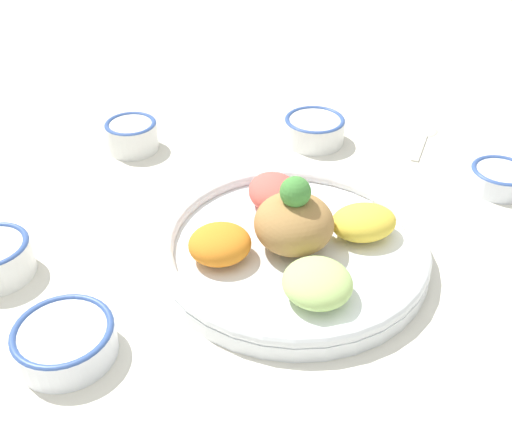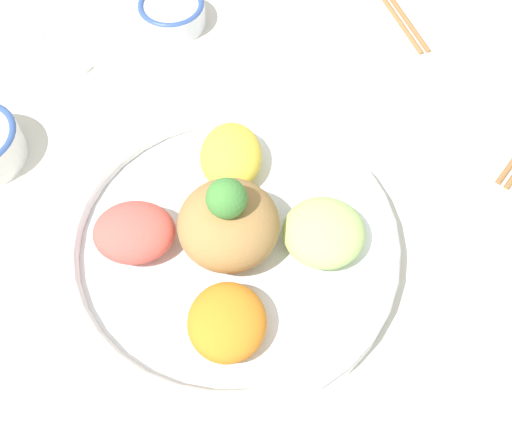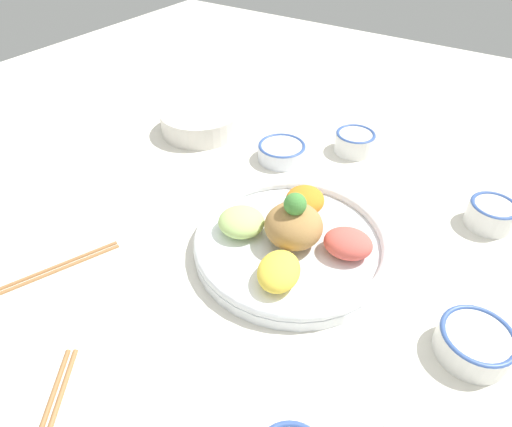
% 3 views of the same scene
% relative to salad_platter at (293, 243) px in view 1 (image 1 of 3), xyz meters
% --- Properties ---
extents(ground_plane, '(2.40, 2.40, 0.00)m').
position_rel_salad_platter_xyz_m(ground_plane, '(-0.01, 0.03, -0.03)').
color(ground_plane, silver).
extents(salad_platter, '(0.33, 0.33, 0.12)m').
position_rel_salad_platter_xyz_m(salad_platter, '(0.00, 0.00, 0.00)').
color(salad_platter, white).
rests_on(salad_platter, ground_plane).
extents(sauce_bowl_red, '(0.10, 0.10, 0.04)m').
position_rel_salad_platter_xyz_m(sauce_bowl_red, '(-0.04, -0.30, -0.00)').
color(sauce_bowl_red, white).
rests_on(sauce_bowl_red, ground_plane).
extents(rice_bowl_blue, '(0.08, 0.08, 0.05)m').
position_rel_salad_platter_xyz_m(rice_bowl_blue, '(0.25, -0.27, 0.00)').
color(rice_bowl_blue, white).
rests_on(rice_bowl_blue, ground_plane).
extents(sauce_bowl_dark, '(0.08, 0.08, 0.03)m').
position_rel_salad_platter_xyz_m(sauce_bowl_dark, '(-0.30, -0.17, -0.01)').
color(sauce_bowl_dark, white).
rests_on(sauce_bowl_dark, ground_plane).
extents(sauce_bowl_far, '(0.10, 0.10, 0.04)m').
position_rel_salad_platter_xyz_m(sauce_bowl_far, '(0.24, 0.16, -0.00)').
color(sauce_bowl_far, white).
rests_on(sauce_bowl_far, ground_plane).
extents(serving_spoon_main, '(0.07, 0.13, 0.01)m').
position_rel_salad_platter_xyz_m(serving_spoon_main, '(-0.22, -0.32, -0.02)').
color(serving_spoon_main, beige).
rests_on(serving_spoon_main, ground_plane).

